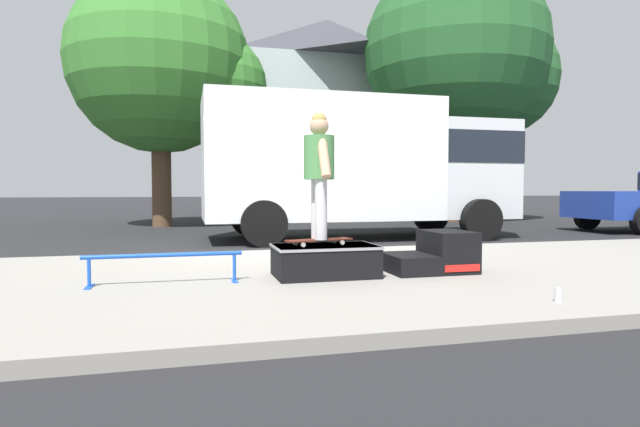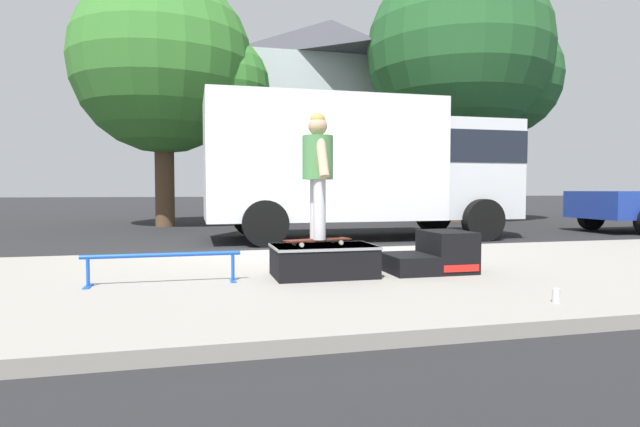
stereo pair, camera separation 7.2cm
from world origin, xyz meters
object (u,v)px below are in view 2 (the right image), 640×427
at_px(skate_box, 324,260).
at_px(skateboard, 318,240).
at_px(box_truck, 363,163).
at_px(street_tree_neighbour, 468,58).
at_px(grind_rail, 163,260).
at_px(street_tree_main, 174,70).
at_px(soda_can, 556,295).
at_px(skater_kid, 318,165).
at_px(kicker_ramp, 435,255).

height_order(skate_box, skateboard, skateboard).
bearing_deg(box_truck, skate_box, -112.98).
relative_size(skateboard, street_tree_neighbour, 0.09).
relative_size(box_truck, street_tree_neighbour, 0.78).
bearing_deg(grind_rail, street_tree_main, 91.01).
distance_m(box_truck, street_tree_main, 7.13).
xyz_separation_m(soda_can, street_tree_main, (-3.56, 12.12, 4.46)).
height_order(skate_box, skater_kid, skater_kid).
bearing_deg(grind_rail, box_truck, 53.40).
xyz_separation_m(skateboard, box_truck, (2.35, 5.37, 1.17)).
height_order(skate_box, grind_rail, skate_box).
height_order(box_truck, street_tree_main, street_tree_main).
bearing_deg(skater_kid, skate_box, -9.55).
bearing_deg(skateboard, kicker_ramp, -0.46).
bearing_deg(skater_kid, street_tree_neighbour, 53.02).
xyz_separation_m(skater_kid, box_truck, (2.35, 5.37, 0.32)).
relative_size(grind_rail, street_tree_main, 0.22).
height_order(kicker_ramp, box_truck, box_truck).
bearing_deg(kicker_ramp, skateboard, 179.54).
distance_m(kicker_ramp, skateboard, 1.46).
xyz_separation_m(soda_can, box_truck, (0.65, 7.18, 1.52)).
bearing_deg(kicker_ramp, grind_rail, -179.31).
bearing_deg(street_tree_main, street_tree_neighbour, -0.23).
height_order(skate_box, box_truck, box_truck).
xyz_separation_m(grind_rail, box_truck, (4.03, 5.42, 1.33)).
xyz_separation_m(skateboard, street_tree_main, (-1.86, 10.32, 4.11)).
distance_m(soda_can, street_tree_main, 13.40).
bearing_deg(grind_rail, skater_kid, 1.67).
distance_m(soda_can, box_truck, 7.37).
distance_m(grind_rail, skater_kid, 1.96).
bearing_deg(skateboard, skater_kid, 86.42).
xyz_separation_m(skateboard, soda_can, (1.70, -1.81, -0.35)).
xyz_separation_m(grind_rail, street_tree_neighbour, (9.42, 10.33, 5.19)).
xyz_separation_m(soda_can, street_tree_neighbour, (6.04, 12.08, 5.37)).
height_order(box_truck, street_tree_neighbour, street_tree_neighbour).
bearing_deg(skateboard, skate_box, -9.55).
height_order(grind_rail, skateboard, skateboard).
distance_m(skater_kid, street_tree_neighbour, 13.53).
bearing_deg(kicker_ramp, street_tree_neighbour, 58.53).
height_order(street_tree_main, street_tree_neighbour, street_tree_neighbour).
relative_size(kicker_ramp, street_tree_neighbour, 0.11).
height_order(grind_rail, box_truck, box_truck).
relative_size(skater_kid, street_tree_neighbour, 0.16).
relative_size(skate_box, soda_can, 9.15).
relative_size(grind_rail, soda_can, 12.76).
distance_m(skate_box, kicker_ramp, 1.38).
height_order(skateboard, box_truck, box_truck).
height_order(kicker_ramp, grind_rail, kicker_ramp).
distance_m(kicker_ramp, box_truck, 5.63).
height_order(skate_box, kicker_ramp, kicker_ramp).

